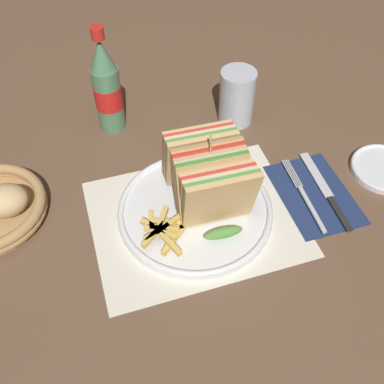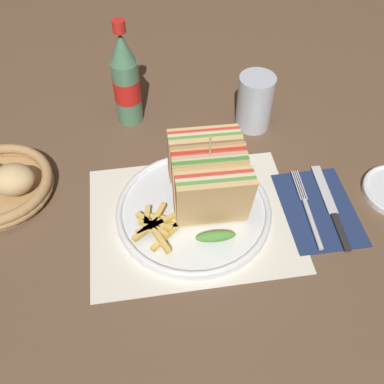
{
  "view_description": "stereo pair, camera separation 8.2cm",
  "coord_description": "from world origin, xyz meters",
  "px_view_note": "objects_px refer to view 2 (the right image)",
  "views": [
    {
      "loc": [
        -0.15,
        -0.47,
        0.66
      ],
      "look_at": [
        0.01,
        0.04,
        0.04
      ],
      "focal_mm": 42.0,
      "sensor_mm": 36.0,
      "label": 1
    },
    {
      "loc": [
        -0.07,
        -0.49,
        0.66
      ],
      "look_at": [
        0.01,
        0.04,
        0.04
      ],
      "focal_mm": 42.0,
      "sensor_mm": 36.0,
      "label": 2
    }
  ],
  "objects_px": {
    "fork": "(310,215)",
    "coke_bottle_near": "(126,81)",
    "plate_main": "(194,211)",
    "glass_near": "(255,102)",
    "club_sandwich": "(208,180)",
    "knife": "(331,206)"
  },
  "relations": [
    {
      "from": "coke_bottle_near",
      "to": "fork",
      "type": "bearing_deg",
      "value": -47.25
    },
    {
      "from": "plate_main",
      "to": "glass_near",
      "type": "height_order",
      "value": "glass_near"
    },
    {
      "from": "club_sandwich",
      "to": "glass_near",
      "type": "xyz_separation_m",
      "value": [
        0.14,
        0.22,
        -0.02
      ]
    },
    {
      "from": "knife",
      "to": "coke_bottle_near",
      "type": "height_order",
      "value": "coke_bottle_near"
    },
    {
      "from": "plate_main",
      "to": "glass_near",
      "type": "relative_size",
      "value": 2.32
    },
    {
      "from": "fork",
      "to": "glass_near",
      "type": "xyz_separation_m",
      "value": [
        -0.04,
        0.27,
        0.05
      ]
    },
    {
      "from": "fork",
      "to": "coke_bottle_near",
      "type": "bearing_deg",
      "value": 135.56
    },
    {
      "from": "coke_bottle_near",
      "to": "glass_near",
      "type": "distance_m",
      "value": 0.28
    },
    {
      "from": "club_sandwich",
      "to": "coke_bottle_near",
      "type": "xyz_separation_m",
      "value": [
        -0.13,
        0.29,
        0.02
      ]
    },
    {
      "from": "plate_main",
      "to": "club_sandwich",
      "type": "bearing_deg",
      "value": 17.89
    },
    {
      "from": "fork",
      "to": "glass_near",
      "type": "height_order",
      "value": "glass_near"
    },
    {
      "from": "coke_bottle_near",
      "to": "glass_near",
      "type": "xyz_separation_m",
      "value": [
        0.27,
        -0.06,
        -0.04
      ]
    },
    {
      "from": "coke_bottle_near",
      "to": "club_sandwich",
      "type": "bearing_deg",
      "value": -66.06
    },
    {
      "from": "plate_main",
      "to": "coke_bottle_near",
      "type": "bearing_deg",
      "value": 108.63
    },
    {
      "from": "club_sandwich",
      "to": "coke_bottle_near",
      "type": "bearing_deg",
      "value": 113.94
    },
    {
      "from": "plate_main",
      "to": "coke_bottle_near",
      "type": "relative_size",
      "value": 1.22
    },
    {
      "from": "club_sandwich",
      "to": "knife",
      "type": "height_order",
      "value": "club_sandwich"
    },
    {
      "from": "club_sandwich",
      "to": "fork",
      "type": "distance_m",
      "value": 0.2
    },
    {
      "from": "fork",
      "to": "coke_bottle_near",
      "type": "distance_m",
      "value": 0.47
    },
    {
      "from": "fork",
      "to": "plate_main",
      "type": "bearing_deg",
      "value": 171.84
    },
    {
      "from": "club_sandwich",
      "to": "glass_near",
      "type": "bearing_deg",
      "value": 57.84
    },
    {
      "from": "knife",
      "to": "club_sandwich",
      "type": "bearing_deg",
      "value": 174.39
    }
  ]
}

